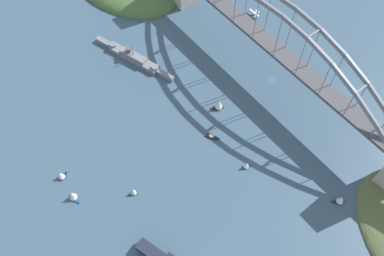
{
  "coord_description": "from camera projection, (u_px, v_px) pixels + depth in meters",
  "views": [
    {
      "loc": [
        -118.15,
        173.17,
        256.28
      ],
      "look_at": [
        0.0,
        79.5,
        8.0
      ],
      "focal_mm": 38.79,
      "sensor_mm": 36.0,
      "label": 1
    }
  ],
  "objects": [
    {
      "name": "ground_plane",
      "position": [
        272.0,
        79.0,
        322.95
      ],
      "size": [
        1400.0,
        1400.0,
        0.0
      ],
      "primitive_type": "plane",
      "color": "#385166"
    },
    {
      "name": "small_boat_6",
      "position": [
        61.0,
        175.0,
        276.29
      ],
      "size": [
        5.63,
        7.78,
        8.0
      ],
      "color": "black",
      "rests_on": "ground"
    },
    {
      "name": "small_boat_4",
      "position": [
        341.0,
        200.0,
        266.91
      ],
      "size": [
        6.85,
        7.6,
        8.66
      ],
      "color": "black",
      "rests_on": "ground"
    },
    {
      "name": "harbor_arch_bridge",
      "position": [
        279.0,
        53.0,
        297.27
      ],
      "size": [
        285.99,
        18.58,
        70.29
      ],
      "color": "#ADA38E",
      "rests_on": "ground"
    },
    {
      "name": "small_boat_0",
      "position": [
        73.0,
        195.0,
        268.11
      ],
      "size": [
        9.2,
        5.83,
        9.57
      ],
      "color": "#234C8C",
      "rests_on": "ground"
    },
    {
      "name": "seaplane_taxiing_near_bridge",
      "position": [
        255.0,
        13.0,
        357.73
      ],
      "size": [
        11.68,
        7.05,
        4.74
      ],
      "color": "#B7B7B2",
      "rests_on": "ground"
    },
    {
      "name": "small_boat_5",
      "position": [
        247.0,
        165.0,
        280.5
      ],
      "size": [
        4.75,
        6.53,
        7.59
      ],
      "color": "black",
      "rests_on": "ground"
    },
    {
      "name": "small_boat_3",
      "position": [
        219.0,
        104.0,
        304.36
      ],
      "size": [
        7.23,
        9.02,
        11.39
      ],
      "color": "black",
      "rests_on": "ground"
    },
    {
      "name": "small_boat_2",
      "position": [
        212.0,
        137.0,
        295.03
      ],
      "size": [
        9.63,
        6.8,
        2.3
      ],
      "color": "black",
      "rests_on": "ground"
    },
    {
      "name": "naval_cruiser",
      "position": [
        133.0,
        57.0,
        330.58
      ],
      "size": [
        74.15,
        27.0,
        17.05
      ],
      "color": "slate",
      "rests_on": "ground"
    },
    {
      "name": "small_boat_1",
      "position": [
        133.0,
        191.0,
        270.45
      ],
      "size": [
        4.61,
        6.04,
        7.61
      ],
      "color": "#2D6B3D",
      "rests_on": "ground"
    }
  ]
}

